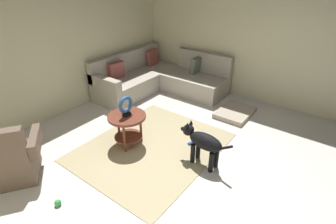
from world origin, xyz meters
name	(u,v)px	position (x,y,z in m)	size (l,w,h in m)	color
ground_plane	(183,172)	(0.00, 0.00, -0.05)	(6.00, 6.00, 0.10)	silver
wall_back	(48,45)	(0.00, 2.94, 1.35)	(6.00, 0.12, 2.70)	beige
wall_right	(267,38)	(2.94, 0.00, 1.35)	(0.12, 6.00, 2.70)	beige
area_rug	(152,147)	(0.15, 0.70, 0.01)	(2.30, 1.90, 0.01)	tan
sectional_couch	(159,79)	(1.99, 2.01, 0.29)	(2.20, 2.25, 0.88)	#B2A899
armchair	(9,160)	(-1.53, 1.73, 0.32)	(1.00, 0.95, 0.88)	brown
side_table	(127,122)	(-0.01, 1.06, 0.42)	(0.60, 0.60, 0.54)	brown
torus_sculpture	(126,106)	(-0.01, 1.06, 0.71)	(0.28, 0.08, 0.33)	black
dog_bed_mat	(235,112)	(1.98, 0.08, 0.04)	(0.80, 0.60, 0.09)	#B2A38E
dog	(203,142)	(0.28, -0.14, 0.38)	(0.25, 0.85, 0.63)	black
dog_toy_ball	(58,203)	(-1.45, 0.85, 0.04)	(0.08, 0.08, 0.08)	green
dog_toy_rope	(193,142)	(0.64, 0.22, 0.03)	(0.05, 0.05, 0.20)	blue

